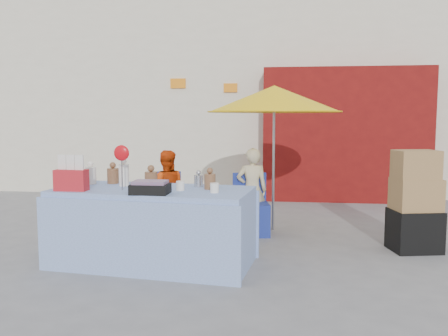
# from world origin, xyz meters

# --- Properties ---
(ground) EXTENTS (80.00, 80.00, 0.00)m
(ground) POSITION_xyz_m (0.00, 0.00, 0.00)
(ground) COLOR slate
(ground) RESTS_ON ground
(backdrop) EXTENTS (14.00, 8.00, 7.80)m
(backdrop) POSITION_xyz_m (0.52, 7.52, 3.10)
(backdrop) COLOR silver
(backdrop) RESTS_ON ground
(market_table) EXTENTS (2.32, 1.29, 1.34)m
(market_table) POSITION_xyz_m (-0.45, -0.27, 0.44)
(market_table) COLOR #99B9F5
(market_table) RESTS_ON ground
(chair_left) EXTENTS (0.56, 0.55, 0.85)m
(chair_left) POSITION_xyz_m (-0.70, 1.22, 0.26)
(chair_left) COLOR navy
(chair_left) RESTS_ON ground
(chair_right) EXTENTS (0.56, 0.55, 0.85)m
(chair_right) POSITION_xyz_m (0.55, 1.22, 0.26)
(chair_right) COLOR navy
(chair_right) RESTS_ON ground
(vendor_orange) EXTENTS (0.64, 0.54, 1.17)m
(vendor_orange) POSITION_xyz_m (-0.70, 1.36, 0.58)
(vendor_orange) COLOR #DA400B
(vendor_orange) RESTS_ON ground
(vendor_beige) EXTENTS (0.49, 0.37, 1.21)m
(vendor_beige) POSITION_xyz_m (0.55, 1.36, 0.60)
(vendor_beige) COLOR beige
(vendor_beige) RESTS_ON ground
(umbrella) EXTENTS (1.90, 1.90, 2.09)m
(umbrella) POSITION_xyz_m (0.85, 1.51, 1.89)
(umbrella) COLOR gray
(umbrella) RESTS_ON ground
(box_stack) EXTENTS (0.64, 0.56, 1.24)m
(box_stack) POSITION_xyz_m (2.60, 0.63, 0.57)
(box_stack) COLOR black
(box_stack) RESTS_ON ground
(tarp_bundle) EXTENTS (0.78, 0.71, 0.28)m
(tarp_bundle) POSITION_xyz_m (-0.79, -0.31, 0.14)
(tarp_bundle) COLOR yellow
(tarp_bundle) RESTS_ON ground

